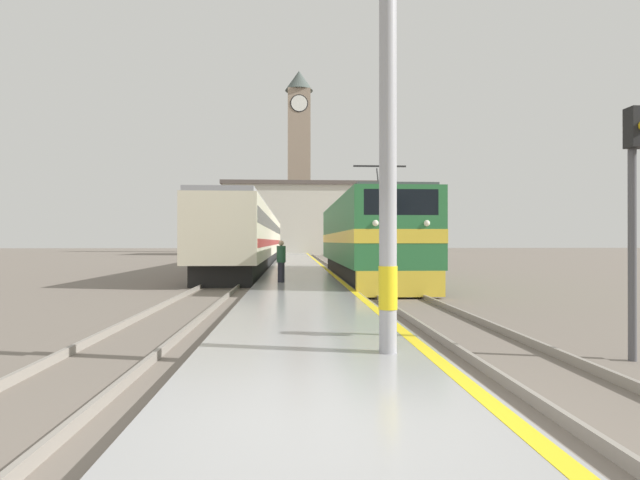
# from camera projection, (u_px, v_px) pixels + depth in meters

# --- Properties ---
(ground_plane) EXTENTS (200.00, 200.00, 0.00)m
(ground_plane) POSITION_uv_depth(u_px,v_px,m) (297.00, 268.00, 34.37)
(ground_plane) COLOR #70665B
(platform) EXTENTS (3.41, 140.00, 0.27)m
(platform) POSITION_uv_depth(u_px,v_px,m) (298.00, 270.00, 29.38)
(platform) COLOR #999999
(platform) RESTS_ON ground
(rail_track_near) EXTENTS (2.83, 140.00, 0.16)m
(rail_track_near) POSITION_uv_depth(u_px,v_px,m) (349.00, 271.00, 29.55)
(rail_track_near) COLOR #70665B
(rail_track_near) RESTS_ON ground
(rail_track_far) EXTENTS (2.84, 140.00, 0.16)m
(rail_track_far) POSITION_uv_depth(u_px,v_px,m) (245.00, 272.00, 29.21)
(rail_track_far) COLOR #70665B
(rail_track_far) RESTS_ON ground
(locomotive_train) EXTENTS (2.92, 15.23, 4.71)m
(locomotive_train) POSITION_uv_depth(u_px,v_px,m) (365.00, 239.00, 22.79)
(locomotive_train) COLOR black
(locomotive_train) RESTS_ON ground
(passenger_train) EXTENTS (2.92, 35.67, 3.88)m
(passenger_train) POSITION_uv_depth(u_px,v_px,m) (254.00, 237.00, 36.14)
(passenger_train) COLOR black
(passenger_train) RESTS_ON ground
(catenary_mast) EXTENTS (2.31, 0.26, 7.05)m
(catenary_mast) POSITION_uv_depth(u_px,v_px,m) (394.00, 99.00, 6.92)
(catenary_mast) COLOR #9E9EA3
(catenary_mast) RESTS_ON platform
(person_on_platform) EXTENTS (0.34, 0.34, 1.57)m
(person_on_platform) POSITION_uv_depth(u_px,v_px,m) (281.00, 260.00, 18.81)
(person_on_platform) COLOR #23232D
(person_on_platform) RESTS_ON platform
(clock_tower) EXTENTS (4.57, 4.57, 29.86)m
(clock_tower) POSITION_uv_depth(u_px,v_px,m) (299.00, 157.00, 81.85)
(clock_tower) COLOR gray
(clock_tower) RESTS_ON ground
(station_building) EXTENTS (21.02, 10.38, 9.63)m
(station_building) POSITION_uv_depth(u_px,v_px,m) (302.00, 219.00, 68.53)
(station_building) COLOR beige
(station_building) RESTS_ON ground
(signal_post) EXTENTS (0.30, 0.39, 3.80)m
(signal_post) POSITION_uv_depth(u_px,v_px,m) (635.00, 191.00, 7.47)
(signal_post) COLOR #4C4C51
(signal_post) RESTS_ON ground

